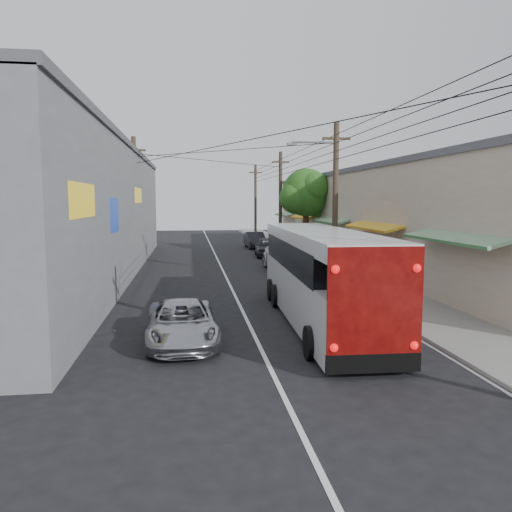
{
  "coord_description": "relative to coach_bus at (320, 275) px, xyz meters",
  "views": [
    {
      "loc": [
        -1.96,
        -11.02,
        4.2
      ],
      "look_at": [
        0.72,
        9.06,
        1.94
      ],
      "focal_mm": 35.0,
      "sensor_mm": 36.0,
      "label": 1
    }
  ],
  "objects": [
    {
      "name": "building_right",
      "position": [
        8.55,
        16.58,
        1.5
      ],
      "size": [
        7.09,
        40.0,
        6.25
      ],
      "color": "#BCAA95",
      "rests_on": "ground"
    },
    {
      "name": "parked_car_mid",
      "position": [
        1.36,
        20.58,
        -0.94
      ],
      "size": [
        2.02,
        4.33,
        1.44
      ],
      "primitive_type": "imported",
      "rotation": [
        0.0,
        0.0,
        -0.08
      ],
      "color": "#26262B",
      "rests_on": "ground"
    },
    {
      "name": "parked_car_far",
      "position": [
        1.36,
        27.31,
        -0.94
      ],
      "size": [
        1.63,
        4.36,
        1.42
      ],
      "primitive_type": "imported",
      "rotation": [
        0.0,
        0.0,
        0.03
      ],
      "color": "black",
      "rests_on": "ground"
    },
    {
      "name": "parked_suv",
      "position": [
        1.36,
        12.58,
        -0.82
      ],
      "size": [
        2.5,
        5.84,
        1.68
      ],
      "primitive_type": "imported",
      "rotation": [
        0.0,
        0.0,
        0.03
      ],
      "color": "#A7A6AF",
      "rests_on": "ground"
    },
    {
      "name": "utility_poles",
      "position": [
        0.69,
        14.91,
        2.47
      ],
      "size": [
        11.8,
        45.28,
        8.0
      ],
      "color": "#473828",
      "rests_on": "ground"
    },
    {
      "name": "pedestrian_near",
      "position": [
        2.96,
        4.4,
        -0.77
      ],
      "size": [
        0.65,
        0.53,
        1.52
      ],
      "primitive_type": "imported",
      "rotation": [
        0.0,
        0.0,
        2.79
      ],
      "color": "#CC6C9D",
      "rests_on": "sidewalk"
    },
    {
      "name": "sidewalk",
      "position": [
        4.06,
        14.58,
        -1.6
      ],
      "size": [
        3.0,
        80.0,
        0.12
      ],
      "primitive_type": "cube",
      "color": "slate",
      "rests_on": "ground"
    },
    {
      "name": "jeepney",
      "position": [
        -4.66,
        -1.88,
        -1.04
      ],
      "size": [
        2.2,
        4.47,
        1.22
      ],
      "primitive_type": "imported",
      "rotation": [
        0.0,
        0.0,
        0.04
      ],
      "color": "#B3B3BA",
      "rests_on": "ground"
    },
    {
      "name": "pedestrian_far",
      "position": [
        5.16,
        6.75,
        -0.74
      ],
      "size": [
        0.8,
        0.64,
        1.59
      ],
      "primitive_type": "imported",
      "rotation": [
        0.0,
        0.0,
        3.09
      ],
      "color": "#95B2D9",
      "rests_on": "sidewalk"
    },
    {
      "name": "street_tree",
      "position": [
        4.43,
        20.6,
        3.02
      ],
      "size": [
        4.4,
        4.0,
        6.6
      ],
      "color": "#3F2B19",
      "rests_on": "ground"
    },
    {
      "name": "ground",
      "position": [
        -2.44,
        -5.42,
        -1.66
      ],
      "size": [
        120.0,
        120.0,
        0.0
      ],
      "primitive_type": "plane",
      "color": "black",
      "rests_on": "ground"
    },
    {
      "name": "coach_bus",
      "position": [
        0.0,
        0.0,
        0.0
      ],
      "size": [
        2.84,
        11.17,
        3.2
      ],
      "rotation": [
        0.0,
        0.0,
        -0.03
      ],
      "color": "silver",
      "rests_on": "ground"
    },
    {
      "name": "building_left",
      "position": [
        -10.94,
        12.58,
        2.0
      ],
      "size": [
        7.2,
        36.0,
        7.25
      ],
      "color": "slate",
      "rests_on": "ground"
    }
  ]
}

